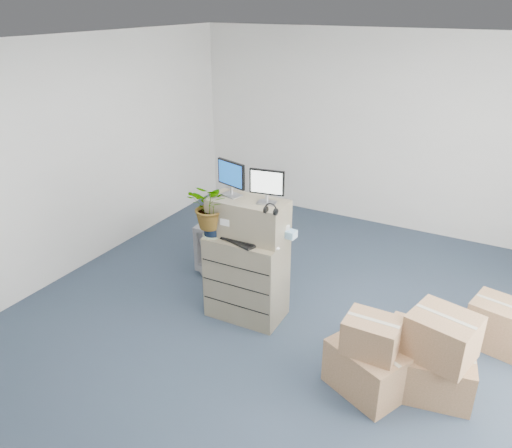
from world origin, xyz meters
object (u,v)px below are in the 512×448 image
at_px(filing_cabinet_lower, 247,277).
at_px(water_bottle, 260,228).
at_px(potted_plant, 211,212).
at_px(keyboard, 240,240).
at_px(monitor_left, 231,176).
at_px(office_chair, 236,242).
at_px(monitor_right, 267,185).

relative_size(filing_cabinet_lower, water_bottle, 3.96).
height_order(water_bottle, potted_plant, potted_plant).
xyz_separation_m(water_bottle, potted_plant, (-0.46, -0.18, 0.15)).
distance_m(keyboard, potted_plant, 0.40).
relative_size(filing_cabinet_lower, monitor_left, 2.55).
bearing_deg(filing_cabinet_lower, monitor_left, 159.99).
xyz_separation_m(filing_cabinet_lower, monitor_left, (-0.21, 0.07, 1.06)).
distance_m(filing_cabinet_lower, office_chair, 0.99).
bearing_deg(water_bottle, office_chair, 135.30).
relative_size(filing_cabinet_lower, monitor_right, 2.67).
xyz_separation_m(filing_cabinet_lower, water_bottle, (0.13, 0.06, 0.58)).
bearing_deg(monitor_right, water_bottle, 167.91).
bearing_deg(keyboard, monitor_left, 154.95).
xyz_separation_m(keyboard, potted_plant, (-0.31, -0.02, 0.25)).
distance_m(water_bottle, office_chair, 1.22).
relative_size(keyboard, office_chair, 0.56).
relative_size(water_bottle, office_chair, 0.30).
height_order(filing_cabinet_lower, monitor_right, monitor_right).
distance_m(filing_cabinet_lower, monitor_right, 1.07).
height_order(monitor_right, water_bottle, monitor_right).
bearing_deg(keyboard, filing_cabinet_lower, 97.61).
distance_m(monitor_right, keyboard, 0.64).
bearing_deg(office_chair, filing_cabinet_lower, 123.92).
xyz_separation_m(filing_cabinet_lower, potted_plant, (-0.33, -0.13, 0.73)).
xyz_separation_m(monitor_right, office_chair, (-0.80, 0.72, -1.13)).
bearing_deg(monitor_left, office_chair, 135.65).
relative_size(monitor_left, office_chair, 0.47).
bearing_deg(office_chair, water_bottle, 131.48).
relative_size(monitor_left, potted_plant, 0.70).
bearing_deg(potted_plant, monitor_left, 58.26).
bearing_deg(potted_plant, office_chair, 106.83).
xyz_separation_m(keyboard, water_bottle, (0.14, 0.16, 0.11)).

